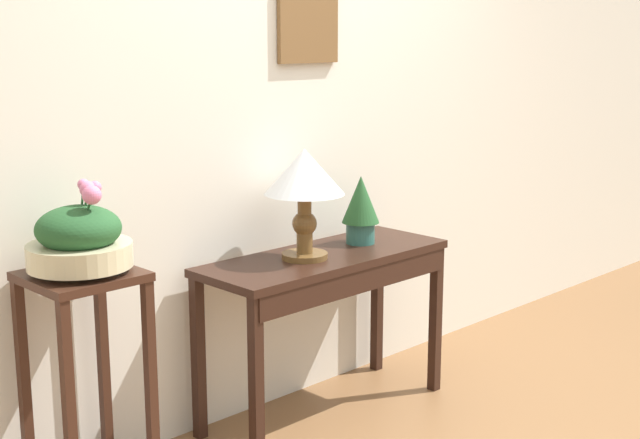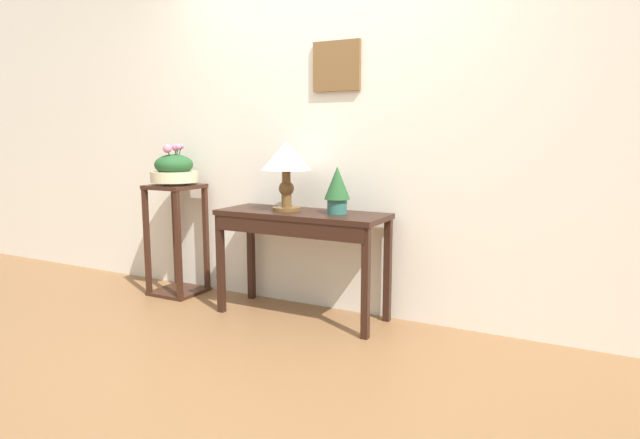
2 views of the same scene
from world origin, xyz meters
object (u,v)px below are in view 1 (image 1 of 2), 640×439
at_px(console_table, 328,278).
at_px(table_lamp, 304,179).
at_px(pedestal_stand_left, 88,391).
at_px(planter_bowl_wide, 79,240).
at_px(potted_plant_on_console, 361,206).

bearing_deg(console_table, table_lamp, 168.40).
bearing_deg(table_lamp, pedestal_stand_left, 178.33).
relative_size(pedestal_stand_left, planter_bowl_wide, 2.42).
distance_m(console_table, pedestal_stand_left, 1.17).
bearing_deg(pedestal_stand_left, console_table, -2.71).
distance_m(potted_plant_on_console, pedestal_stand_left, 1.48).
relative_size(console_table, potted_plant_on_console, 3.78).
distance_m(pedestal_stand_left, planter_bowl_wide, 0.55).
relative_size(potted_plant_on_console, planter_bowl_wide, 0.86).
xyz_separation_m(potted_plant_on_console, pedestal_stand_left, (-1.40, 0.01, -0.47)).
distance_m(table_lamp, planter_bowl_wide, 1.03).
relative_size(table_lamp, pedestal_stand_left, 0.54).
bearing_deg(table_lamp, planter_bowl_wide, 178.38).
bearing_deg(potted_plant_on_console, console_table, -169.01).
bearing_deg(pedestal_stand_left, potted_plant_on_console, -0.21).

